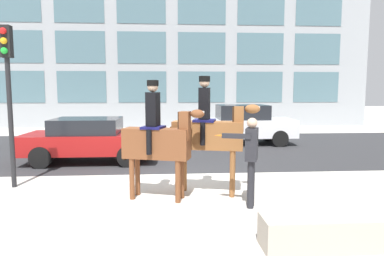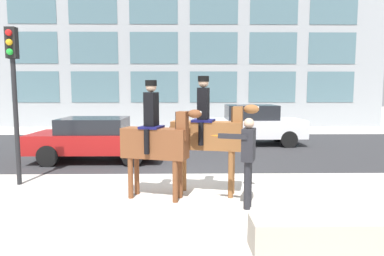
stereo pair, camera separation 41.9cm
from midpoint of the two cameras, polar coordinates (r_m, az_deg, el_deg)
name	(u,v)px [view 2 (the right image)]	position (r m, az deg, el deg)	size (l,w,h in m)	color
ground_plane	(181,178)	(8.99, -0.55, -8.41)	(80.00, 80.00, 0.00)	beige
road_surface	(183,148)	(13.64, -0.69, -3.35)	(25.20, 8.50, 0.01)	#2D2D30
mounted_horse_lead	(156,139)	(7.16, -4.33, -1.88)	(1.74, 0.82, 2.49)	brown
mounted_horse_companion	(208,133)	(7.44, 4.35, -0.77)	(1.93, 0.78, 2.59)	brown
pedestrian_bystander	(248,155)	(6.70, 11.03, -4.49)	(0.91, 0.45, 1.76)	#232328
street_car_near_lane	(97,138)	(11.49, -14.57, -1.65)	(4.09, 2.01, 1.40)	maroon
street_car_far_lane	(253,124)	(14.74, 10.86, 0.60)	(4.13, 1.95, 1.68)	silver
traffic_light	(14,80)	(9.06, -26.44, 7.19)	(0.24, 0.29, 3.74)	black
planter_ledge	(317,235)	(5.45, 22.24, -16.21)	(1.87, 0.56, 0.47)	#ADA393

